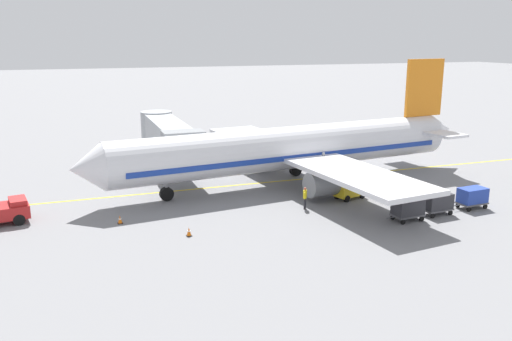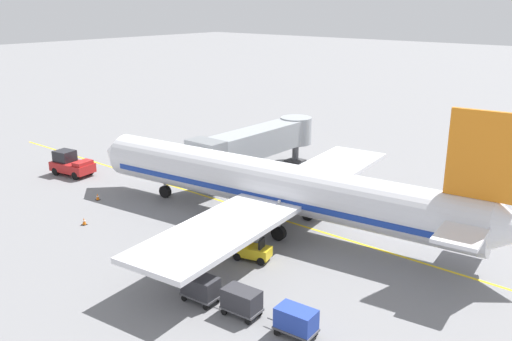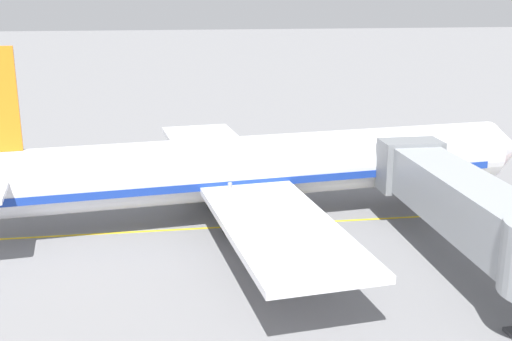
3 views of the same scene
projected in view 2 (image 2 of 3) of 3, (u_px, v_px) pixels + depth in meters
The scene contains 12 objects.
ground_plane at pixel (285, 221), 43.76m from camera, with size 400.00×400.00×0.00m, color slate.
gate_lead_in_line at pixel (285, 221), 43.76m from camera, with size 0.24×80.00×0.01m, color gold.
parked_airliner at pixel (275, 186), 42.04m from camera, with size 30.40×37.34×10.63m.
jet_bridge at pixel (257, 142), 54.15m from camera, with size 16.36×3.50×4.98m.
pushback_tractor at pixel (71, 164), 55.06m from camera, with size 2.88×4.70×2.40m.
baggage_tug_lead at pixel (251, 250), 37.01m from camera, with size 1.87×2.74×1.62m.
baggage_cart_front at pixel (201, 287), 31.73m from camera, with size 1.47×2.94×1.58m.
baggage_cart_second_in_train at pixel (242, 300), 30.32m from camera, with size 1.47×2.94×1.58m.
baggage_cart_third_in_train at pixel (296, 320), 28.43m from camera, with size 1.47×2.94×1.58m.
ground_crew_wing_walker at pixel (193, 235), 38.80m from camera, with size 0.65×0.48×1.69m.
safety_cone_nose_left at pixel (98, 197), 48.24m from camera, with size 0.36×0.36×0.59m.
safety_cone_nose_right at pixel (84, 221), 42.87m from camera, with size 0.36×0.36×0.59m.
Camera 2 is at (-32.65, -24.26, 16.80)m, focal length 38.39 mm.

